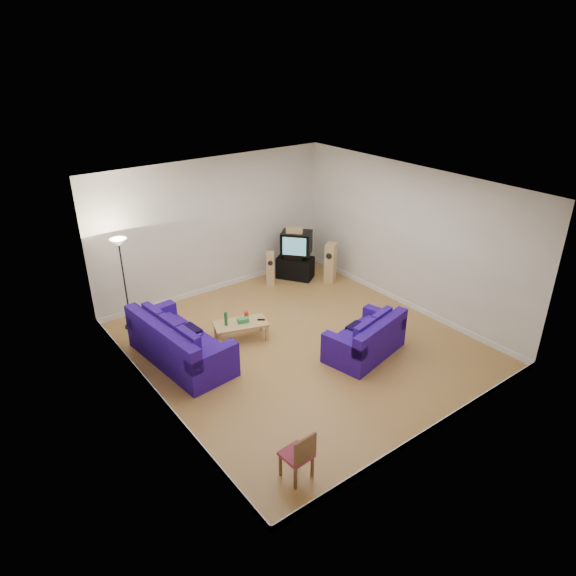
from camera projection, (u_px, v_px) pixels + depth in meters
room at (301, 274)px, 9.62m from camera, size 6.01×6.51×3.21m
sofa_three_seat at (178, 346)px, 9.61m from camera, size 1.23×2.41×0.89m
sofa_loveseat at (367, 341)px, 9.84m from camera, size 1.76×1.22×0.80m
coffee_table at (241, 325)px, 10.32m from camera, size 1.17×0.83×0.38m
bottle at (226, 319)px, 10.16m from camera, size 0.07×0.07×0.28m
tissue_box at (243, 320)px, 10.30m from camera, size 0.24×0.18×0.09m
red_canister at (246, 314)px, 10.49m from camera, size 0.11×0.11×0.12m
remote at (261, 320)px, 10.40m from camera, size 0.15×0.13×0.02m
tv_stand at (295, 268)px, 13.10m from camera, size 0.91×1.02×0.55m
av_receiver at (294, 256)px, 12.96m from camera, size 0.61×0.61×0.11m
television at (296, 243)px, 12.83m from camera, size 0.89×0.90×0.57m
centre_speaker at (294, 230)px, 12.62m from camera, size 0.39×0.41×0.14m
speaker_left at (270, 269)px, 12.67m from camera, size 0.30×0.31×0.84m
speaker_right at (330, 263)px, 12.77m from camera, size 0.38×0.36×1.02m
floor_lamp at (120, 255)px, 10.20m from camera, size 0.34×0.34×1.99m
dining_chair at (299, 454)px, 6.93m from camera, size 0.41×0.41×0.80m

